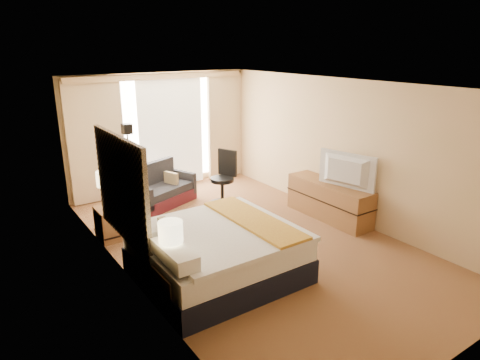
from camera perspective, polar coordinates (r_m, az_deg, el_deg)
floor at (r=7.29m, az=1.42°, el=-8.17°), size 4.20×7.00×0.02m
ceiling at (r=6.58m, az=1.59°, el=12.66°), size 4.20×7.00×0.02m
wall_back at (r=9.79m, az=-10.67°, el=6.33°), size 4.20×0.02×2.60m
wall_front at (r=4.65m, az=27.97°, el=-8.30°), size 4.20×0.02×2.60m
wall_left at (r=5.89m, az=-15.29°, el=-1.52°), size 0.02×7.00×2.60m
wall_right at (r=8.19m, az=13.51°, el=3.95°), size 0.02×7.00×2.60m
headboard at (r=6.09m, az=-15.56°, el=-1.12°), size 0.06×1.85×1.50m
nightstand_left at (r=5.52m, az=-8.27°, el=-14.23°), size 0.45×0.52×0.55m
nightstand_right at (r=7.61m, az=-16.75°, el=-5.51°), size 0.45×0.52×0.55m
media_dresser at (r=8.27m, az=11.78°, el=-2.68°), size 0.50×1.80×0.70m
window at (r=9.86m, az=-9.28°, el=6.60°), size 2.30×0.02×2.30m
curtains at (r=9.67m, az=-10.45°, el=6.85°), size 4.12×0.19×2.56m
bed at (r=6.11m, az=-3.13°, el=-9.64°), size 2.10×1.92×1.02m
loveseat at (r=8.97m, az=-10.54°, el=-1.47°), size 1.53×1.18×0.85m
floor_lamp at (r=8.29m, az=-14.62°, el=3.70°), size 0.22×0.22×1.78m
desk_chair at (r=8.79m, az=-2.17°, el=-0.06°), size 0.56×0.56×1.12m
lamp_left at (r=5.19m, az=-9.23°, el=-6.94°), size 0.30×0.30×0.63m
lamp_right at (r=7.42m, az=-17.50°, el=0.06°), size 0.30×0.30×0.62m
tissue_box at (r=5.29m, az=-6.47°, el=-11.53°), size 0.12×0.12×0.10m
telephone at (r=7.63m, az=-16.45°, el=-2.94°), size 0.21×0.18×0.07m
television at (r=7.81m, az=13.66°, el=1.13°), size 0.38×1.11×0.64m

